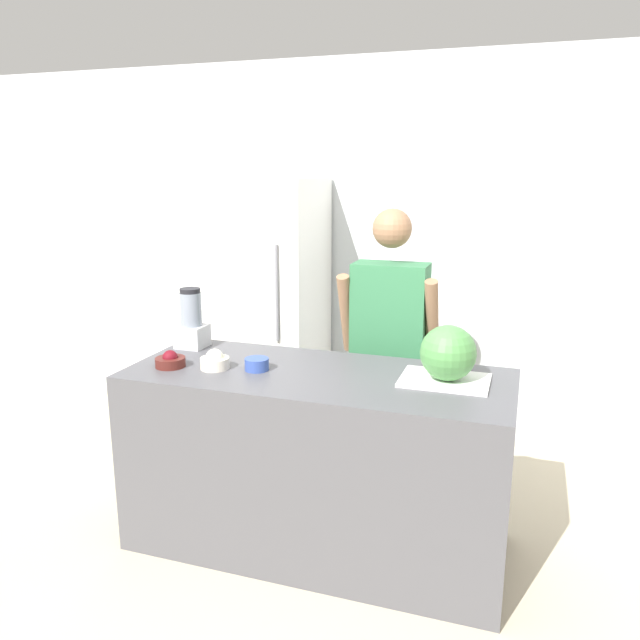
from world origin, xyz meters
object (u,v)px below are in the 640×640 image
object	(u,v)px
person	(389,352)
watermelon	(448,353)
bowl_small_blue	(257,364)
bowl_cherries	(170,361)
refrigerator	(268,307)
blender	(192,322)
bowl_cream	(215,361)

from	to	relation	value
person	watermelon	xyz separation A→B (m)	(0.40, -0.59, 0.20)
bowl_small_blue	bowl_cherries	bearing A→B (deg)	-168.37
bowl_cherries	watermelon	bearing A→B (deg)	8.41
refrigerator	bowl_small_blue	xyz separation A→B (m)	(0.52, -1.36, 0.04)
refrigerator	bowl_small_blue	distance (m)	1.46
watermelon	bowl_cherries	bearing A→B (deg)	-171.59
person	bowl_small_blue	xyz separation A→B (m)	(-0.49, -0.70, 0.09)
bowl_cherries	blender	bearing A→B (deg)	102.26
watermelon	bowl_cherries	xyz separation A→B (m)	(-1.31, -0.19, -0.11)
refrigerator	blender	size ratio (longest dim) A/B	5.52
watermelon	blender	xyz separation A→B (m)	(-1.39, 0.15, -0.00)
watermelon	bowl_cream	xyz separation A→B (m)	(-1.09, -0.15, -0.10)
blender	refrigerator	bearing A→B (deg)	91.43
refrigerator	watermelon	distance (m)	1.89
person	bowl_cherries	xyz separation A→B (m)	(-0.92, -0.78, 0.09)
bowl_small_blue	bowl_cream	bearing A→B (deg)	-167.62
bowl_cherries	bowl_small_blue	size ratio (longest dim) A/B	1.26
person	refrigerator	bearing A→B (deg)	146.97
bowl_cherries	bowl_cream	distance (m)	0.22
watermelon	blender	distance (m)	1.40
refrigerator	watermelon	size ratio (longest dim) A/B	7.10
refrigerator	bowl_small_blue	size ratio (longest dim) A/B	15.40
blender	bowl_cream	bearing A→B (deg)	-45.51
refrigerator	bowl_small_blue	bearing A→B (deg)	-68.88
refrigerator	watermelon	bearing A→B (deg)	-41.49
refrigerator	bowl_cream	size ratio (longest dim) A/B	12.81
person	blender	size ratio (longest dim) A/B	5.06
bowl_cream	bowl_cherries	bearing A→B (deg)	-169.05
bowl_cherries	blender	xyz separation A→B (m)	(-0.07, 0.34, 0.11)
refrigerator	bowl_cream	bearing A→B (deg)	-77.05
person	bowl_small_blue	size ratio (longest dim) A/B	14.12
blender	person	bearing A→B (deg)	23.94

